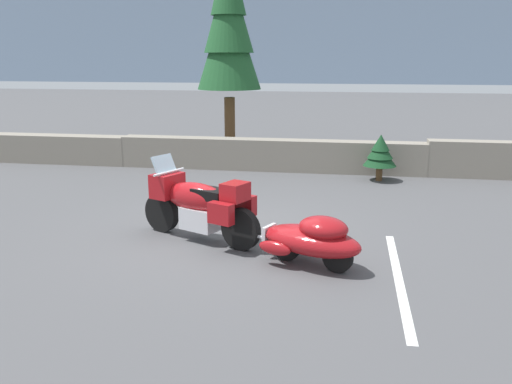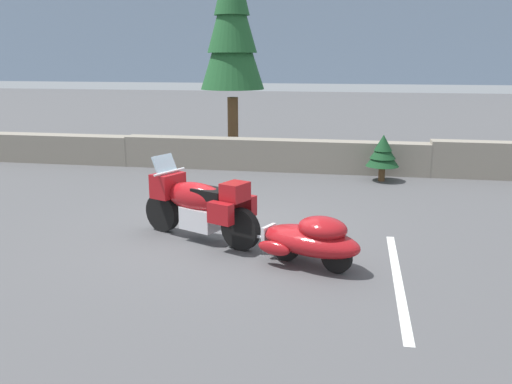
% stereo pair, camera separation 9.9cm
% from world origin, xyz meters
% --- Properties ---
extents(ground_plane, '(80.00, 80.00, 0.00)m').
position_xyz_m(ground_plane, '(0.00, 0.00, 0.00)').
color(ground_plane, '#4C4C4F').
extents(stone_guard_wall, '(24.00, 0.59, 0.91)m').
position_xyz_m(stone_guard_wall, '(-0.03, 5.43, 0.42)').
color(stone_guard_wall, gray).
rests_on(stone_guard_wall, ground).
extents(distant_ridgeline, '(240.00, 80.00, 16.00)m').
position_xyz_m(distant_ridgeline, '(0.00, 95.45, 8.00)').
color(distant_ridgeline, '#7F93AD').
rests_on(distant_ridgeline, ground).
extents(touring_motorcycle, '(2.16, 1.29, 1.33)m').
position_xyz_m(touring_motorcycle, '(-0.30, -0.39, 0.62)').
color(touring_motorcycle, black).
rests_on(touring_motorcycle, ground).
extents(car_shaped_trailer, '(2.16, 1.25, 0.76)m').
position_xyz_m(car_shaped_trailer, '(1.59, -1.24, 0.41)').
color(car_shaped_trailer, black).
rests_on(car_shaped_trailer, ground).
extents(pine_tree_tall, '(1.83, 1.83, 6.16)m').
position_xyz_m(pine_tree_tall, '(-1.42, 7.07, 3.86)').
color(pine_tree_tall, brown).
rests_on(pine_tree_tall, ground).
extents(pine_sapling_near, '(0.79, 0.79, 1.12)m').
position_xyz_m(pine_sapling_near, '(2.80, 4.61, 0.70)').
color(pine_sapling_near, brown).
rests_on(pine_sapling_near, ground).
extents(parking_stripe_marker, '(0.12, 3.60, 0.01)m').
position_xyz_m(parking_stripe_marker, '(2.78, -1.50, 0.00)').
color(parking_stripe_marker, silver).
rests_on(parking_stripe_marker, ground).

